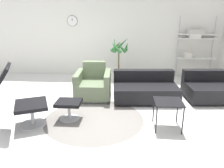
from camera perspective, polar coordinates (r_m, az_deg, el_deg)
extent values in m
plane|color=silver|center=(4.22, -5.49, -7.95)|extent=(12.00, 12.00, 0.00)
cube|color=silver|center=(6.72, -1.66, 14.13)|extent=(12.00, 0.06, 2.80)
cylinder|color=black|center=(6.85, -10.33, 15.90)|extent=(0.31, 0.01, 0.31)
cylinder|color=white|center=(6.84, -10.33, 15.90)|extent=(0.29, 0.02, 0.29)
cube|color=black|center=(6.83, -10.38, 16.26)|extent=(0.01, 0.01, 0.09)
cylinder|color=slate|center=(4.05, -4.71, -9.04)|extent=(1.80, 1.80, 0.01)
cylinder|color=#BCBCC1|center=(4.07, -19.83, -9.82)|extent=(0.58, 0.58, 0.02)
cylinder|color=#BCBCC1|center=(4.00, -20.08, -7.71)|extent=(0.06, 0.06, 0.31)
cube|color=black|center=(3.93, -20.38, -5.12)|extent=(0.70, 0.72, 0.06)
cylinder|color=#BCBCC1|center=(4.10, -11.01, -8.82)|extent=(0.36, 0.36, 0.02)
cylinder|color=#BCBCC1|center=(4.04, -11.13, -6.98)|extent=(0.05, 0.05, 0.27)
cube|color=black|center=(3.98, -11.27, -4.81)|extent=(0.44, 0.38, 0.06)
cube|color=silver|center=(5.03, -4.82, -3.18)|extent=(0.66, 0.72, 0.06)
cube|color=#667556|center=(4.97, -4.88, -1.13)|extent=(0.56, 0.87, 0.32)
cube|color=#667556|center=(5.18, -4.59, 3.81)|extent=(0.53, 0.20, 0.40)
cube|color=#667556|center=(4.91, -1.16, 0.04)|extent=(0.16, 0.85, 0.54)
cube|color=#667556|center=(4.98, -8.62, 0.10)|extent=(0.16, 0.85, 0.54)
cube|color=black|center=(4.93, 8.53, -3.84)|extent=(1.29, 0.82, 0.05)
cube|color=black|center=(4.87, 8.63, -1.89)|extent=(1.44, 0.95, 0.31)
cube|color=black|center=(5.09, 8.23, 2.31)|extent=(1.39, 0.30, 0.26)
cube|color=black|center=(5.36, 24.25, -3.50)|extent=(1.04, 0.80, 0.05)
cube|color=black|center=(5.30, 24.49, -1.70)|extent=(1.16, 0.93, 0.31)
cube|color=black|center=(5.51, 23.51, 2.17)|extent=(1.11, 0.28, 0.26)
cube|color=black|center=(3.67, 14.54, -4.52)|extent=(0.45, 0.45, 0.02)
cylinder|color=black|center=(3.55, 11.51, -9.30)|extent=(0.02, 0.02, 0.46)
cylinder|color=black|center=(3.63, 18.03, -9.24)|extent=(0.02, 0.02, 0.46)
cylinder|color=black|center=(3.92, 10.79, -6.58)|extent=(0.02, 0.02, 0.46)
cylinder|color=black|center=(3.99, 16.70, -6.59)|extent=(0.02, 0.02, 0.46)
cylinder|color=silver|center=(6.20, 1.73, 1.96)|extent=(0.34, 0.34, 0.28)
cylinder|color=#382819|center=(6.16, 1.74, 3.11)|extent=(0.31, 0.31, 0.02)
cylinder|color=brown|center=(6.09, 1.77, 5.85)|extent=(0.04, 0.04, 0.58)
cone|color=#2D6B33|center=(6.04, 3.85, 9.74)|extent=(0.15, 0.49, 0.34)
cone|color=#2D6B33|center=(6.17, 2.57, 10.36)|extent=(0.43, 0.27, 0.42)
cone|color=#2D6B33|center=(6.16, 1.11, 9.87)|extent=(0.37, 0.28, 0.32)
cone|color=#2D6B33|center=(6.01, 0.65, 10.15)|extent=(0.12, 0.33, 0.40)
cone|color=#2D6B33|center=(5.90, 1.10, 9.49)|extent=(0.35, 0.25, 0.31)
cone|color=#2D6B33|center=(5.92, 2.50, 9.38)|extent=(0.31, 0.27, 0.29)
cylinder|color=#BCBCC1|center=(6.81, 16.79, 9.16)|extent=(0.03, 0.03, 1.79)
cylinder|color=#BCBCC1|center=(7.10, 24.77, 8.61)|extent=(0.03, 0.03, 1.79)
cube|color=white|center=(6.87, 20.88, 6.37)|extent=(1.06, 0.28, 0.02)
cube|color=white|center=(6.79, 21.41, 11.08)|extent=(1.06, 0.28, 0.02)
cube|color=white|center=(6.78, 21.51, 11.99)|extent=(1.06, 0.28, 0.02)
cube|color=beige|center=(6.78, 19.16, 7.16)|extent=(0.21, 0.24, 0.15)
cube|color=silver|center=(6.75, 20.67, 11.67)|extent=(0.32, 0.24, 0.10)
cube|color=#B7B2A8|center=(6.74, 20.98, 12.66)|extent=(0.45, 0.24, 0.12)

